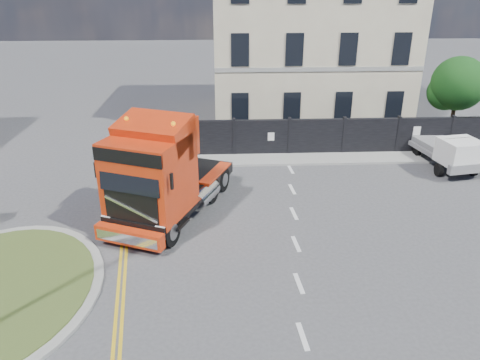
{
  "coord_description": "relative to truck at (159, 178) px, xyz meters",
  "views": [
    {
      "loc": [
        0.19,
        -15.12,
        9.06
      ],
      "look_at": [
        0.97,
        1.47,
        1.8
      ],
      "focal_mm": 35.0,
      "sensor_mm": 36.0,
      "label": 1
    }
  ],
  "objects": [
    {
      "name": "flatbed_pickup",
      "position": [
        13.98,
        4.56,
        -0.92
      ],
      "size": [
        2.46,
        4.65,
        1.83
      ],
      "rotation": [
        0.0,
        0.0,
        0.17
      ],
      "color": "slate",
      "rests_on": "ground"
    },
    {
      "name": "hoarding_fence",
      "position": [
        8.7,
        7.38,
        -0.91
      ],
      "size": [
        18.8,
        0.25,
        2.0
      ],
      "color": "black",
      "rests_on": "ground"
    },
    {
      "name": "tree",
      "position": [
        16.52,
        10.48,
        1.14
      ],
      "size": [
        3.2,
        3.2,
        4.8
      ],
      "color": "#382619",
      "rests_on": "ground"
    },
    {
      "name": "pavement_far",
      "position": [
        8.15,
        6.48,
        -1.85
      ],
      "size": [
        20.0,
        1.6,
        0.12
      ],
      "primitive_type": "cube",
      "color": "gray",
      "rests_on": "ground"
    },
    {
      "name": "ground",
      "position": [
        2.15,
        -1.62,
        -1.91
      ],
      "size": [
        120.0,
        120.0,
        0.0
      ],
      "primitive_type": "plane",
      "color": "#424244",
      "rests_on": "ground"
    },
    {
      "name": "georgian_building",
      "position": [
        8.15,
        14.88,
        3.87
      ],
      "size": [
        12.3,
        10.3,
        12.8
      ],
      "color": "beige",
      "rests_on": "ground"
    },
    {
      "name": "truck",
      "position": [
        0.0,
        0.0,
        0.0
      ],
      "size": [
        5.15,
        7.57,
        4.26
      ],
      "rotation": [
        0.0,
        0.0,
        -0.39
      ],
      "color": "black",
      "rests_on": "ground"
    }
  ]
}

